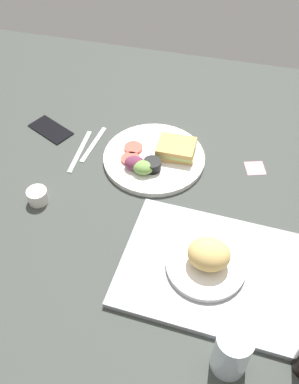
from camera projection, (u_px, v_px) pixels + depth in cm
name	position (u px, v px, depth cm)	size (l,w,h in cm)	color
ground_plane	(159.00, 199.00, 123.50)	(190.00, 150.00, 3.00)	#383D38
serving_tray	(215.00, 271.00, 105.05)	(45.00, 33.00, 1.60)	gray
bread_plate_near	(207.00, 259.00, 102.77)	(19.14, 19.14, 8.32)	white
plate_with_salad	(156.00, 157.00, 130.35)	(30.43, 30.43, 5.40)	white
drinking_glass	(232.00, 352.00, 86.27)	(7.47, 7.47, 12.49)	silver
espresso_cup	(38.00, 196.00, 119.50)	(5.60, 5.60, 4.00)	silver
fork	(93.00, 144.00, 136.37)	(17.00, 1.40, 0.50)	#B7B7BC
knife	(80.00, 151.00, 134.27)	(19.00, 1.40, 0.50)	#B7B7BC
cell_phone	(51.00, 129.00, 140.94)	(14.40, 7.20, 0.80)	black
sticky_note	(255.00, 168.00, 129.51)	(5.60, 5.60, 0.12)	pink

